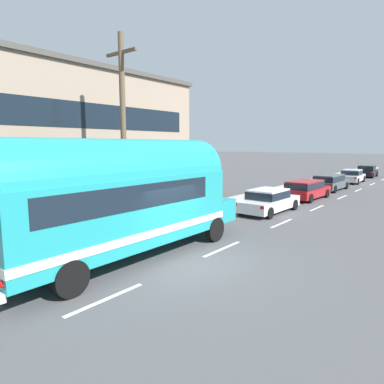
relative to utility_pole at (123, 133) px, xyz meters
The scene contains 10 objects.
ground_plane 6.45m from the utility_pole, 14.65° to the right, with size 300.00×300.00×0.00m, color #4C4C4F.
lane_markings 12.76m from the utility_pole, 81.67° to the left, with size 4.12×80.00×0.01m.
sidewalk_slab 9.84m from the utility_pole, 93.47° to the left, with size 2.18×90.00×0.15m, color #ADA89E.
utility_pole is the anchor object (origin of this frame).
painted_bus 4.28m from the utility_pole, 46.56° to the right, with size 2.62×11.09×4.12m.
car_lead 9.55m from the utility_pole, 71.82° to the left, with size 2.04×4.72×1.37m.
car_second 15.11m from the utility_pole, 79.21° to the left, with size 2.08×4.66×1.37m.
car_third 20.95m from the utility_pole, 82.72° to the left, with size 1.99×4.78×1.37m.
car_fourth 28.29m from the utility_pole, 84.71° to the left, with size 2.03×4.58×1.37m.
car_fifth 36.02m from the utility_pole, 86.17° to the left, with size 2.07×4.28×1.37m.
Camera 1 is at (6.85, -8.39, 3.95)m, focal length 31.66 mm.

